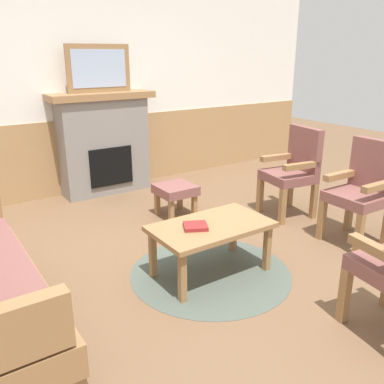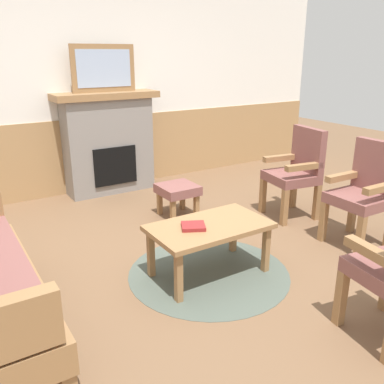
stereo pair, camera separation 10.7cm
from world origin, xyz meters
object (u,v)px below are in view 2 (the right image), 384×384
Objects in this scene: framed_picture at (104,68)px; book_on_table at (193,226)px; coffee_table at (209,231)px; footstool at (178,192)px; fireplace at (108,142)px; armchair_by_window_left at (366,189)px; armchair_near_fireplace at (297,169)px.

book_on_table is (-0.29, -2.47, -1.10)m from framed_picture.
footstool is at bearing 70.68° from coffee_table.
coffee_table is at bearing -93.24° from fireplace.
framed_picture is at bearing 117.35° from armchair_by_window_left.
armchair_near_fireplace is at bearing 18.14° from book_on_table.
coffee_table is 1.32m from footstool.
footstool is at bearing 64.68° from book_on_table.
armchair_near_fireplace reaches higher than coffee_table.
armchair_near_fireplace is (1.12, -0.68, 0.25)m from footstool.
armchair_near_fireplace and armchair_by_window_left have the same top height.
footstool is 1.92m from armchair_by_window_left.
footstool is (0.44, 1.24, -0.10)m from coffee_table.
framed_picture reaches higher than footstool.
footstool is at bearing 148.88° from armchair_near_fireplace.
framed_picture is 1.80m from footstool.
armchair_by_window_left is (1.43, -2.76, -0.11)m from fireplace.
book_on_table is at bearing 170.37° from armchair_by_window_left.
framed_picture is 0.83× the size of coffee_table.
coffee_table is 1.66m from armchair_near_fireplace.
fireplace is at bearing 117.35° from armchair_by_window_left.
fireplace is 1.33× the size of armchair_near_fireplace.
fireplace is 1.33× the size of armchair_by_window_left.
coffee_table is at bearing -109.32° from footstool.
fireplace is 3.11m from armchair_by_window_left.
armchair_by_window_left is at bearing -62.65° from framed_picture.
framed_picture is 2.75m from coffee_table.
armchair_near_fireplace reaches higher than book_on_table.
armchair_near_fireplace is at bearing -31.12° from footstool.
book_on_table is 1.37m from footstool.
book_on_table is at bearing -96.66° from fireplace.
book_on_table is 0.19× the size of armchair_near_fireplace.
fireplace is 1.35× the size of coffee_table.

